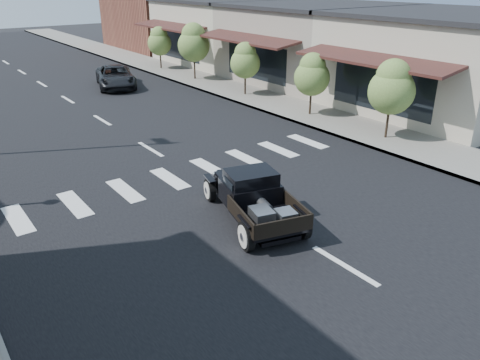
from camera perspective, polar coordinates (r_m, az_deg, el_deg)
ground at (r=13.24m, az=2.90°, el=-4.61°), size 120.00×120.00×0.00m
road at (r=25.86m, az=-18.89°, el=8.39°), size 14.00×80.00×0.02m
road_markings at (r=21.32m, az=-14.47°, el=5.80°), size 12.00×60.00×0.06m
sidewalk_right at (r=29.45m, az=-2.90°, el=11.49°), size 3.00×80.00×0.15m
storefront_near at (r=26.26m, az=23.78°, el=12.93°), size 10.00×9.00×4.50m
storefront_mid at (r=31.68m, az=9.36°, el=16.07°), size 10.00×9.00×4.50m
storefront_far at (r=38.47m, az=-0.66°, el=17.65°), size 10.00×9.00×4.50m
far_building_right at (r=47.04m, az=-7.79°, el=20.08°), size 11.00×10.00×7.00m
small_tree_a at (r=19.87m, az=17.84°, el=9.20°), size 1.84×1.84×3.07m
small_tree_b at (r=22.69m, az=8.70°, el=11.37°), size 1.67×1.67×2.78m
small_tree_c at (r=26.50m, az=0.64°, el=13.33°), size 1.64×1.64×2.74m
small_tree_d at (r=30.85m, az=-5.63°, el=15.26°), size 2.01×2.01×3.35m
small_tree_e at (r=34.91m, az=-9.74°, el=15.54°), size 1.66×1.66×2.77m
hotrod_pickup at (r=12.85m, az=1.63°, el=-1.99°), size 2.90×4.43×1.41m
second_car at (r=29.96m, az=-14.93°, el=12.04°), size 3.33×4.95×1.26m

